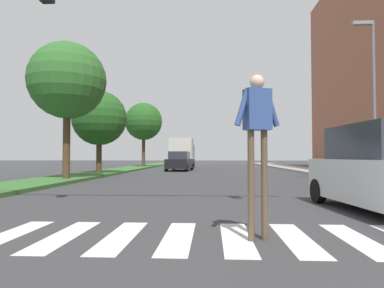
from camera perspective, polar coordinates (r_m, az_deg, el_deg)
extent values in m
plane|color=#38383A|center=(28.04, 3.05, -4.60)|extent=(140.00, 140.00, 0.00)
cube|color=silver|center=(6.34, -28.17, -13.21)|extent=(0.45, 2.20, 0.01)
cube|color=silver|center=(5.93, -20.49, -14.11)|extent=(0.45, 2.20, 0.01)
cube|color=silver|center=(5.64, -11.79, -14.83)|extent=(0.45, 2.20, 0.01)
cube|color=silver|center=(5.49, -2.34, -15.24)|extent=(0.45, 2.20, 0.01)
cube|color=silver|center=(5.48, 7.42, -15.25)|extent=(0.45, 2.20, 0.01)
cube|color=silver|center=(5.61, 16.95, -14.85)|extent=(0.45, 2.20, 0.01)
cube|color=silver|center=(5.88, 25.76, -14.13)|extent=(0.45, 2.20, 0.01)
cube|color=#386B2D|center=(27.15, -13.32, -4.47)|extent=(2.76, 64.00, 0.15)
cylinder|color=#4C3823|center=(18.21, -20.19, 0.53)|extent=(0.36, 0.36, 3.76)
sphere|color=#2D6628|center=(18.58, -20.07, 9.93)|extent=(3.85, 3.85, 3.85)
cylinder|color=#4C3823|center=(23.38, -15.25, -1.55)|extent=(0.36, 0.36, 2.55)
sphere|color=#23561E|center=(23.51, -15.20, 4.20)|extent=(3.60, 3.60, 3.60)
cylinder|color=#4C3823|center=(37.37, -8.09, -0.90)|extent=(0.36, 0.36, 3.66)
sphere|color=#23561E|center=(37.56, -8.07, 3.75)|extent=(4.03, 4.03, 4.03)
cube|color=#9E9991|center=(27.29, 20.62, -4.38)|extent=(3.00, 64.00, 0.15)
cylinder|color=slate|center=(18.25, 28.12, 6.53)|extent=(0.14, 0.14, 7.50)
cube|color=gray|center=(18.93, 26.49, 17.60)|extent=(0.90, 0.24, 0.16)
cylinder|color=brown|center=(5.30, 11.97, -6.68)|extent=(0.13, 0.13, 1.65)
cylinder|color=brown|center=(5.19, 9.83, -6.78)|extent=(0.13, 0.13, 1.65)
cube|color=#334C8C|center=(5.27, 10.83, 5.66)|extent=(0.44, 0.35, 0.62)
cylinder|color=#334C8C|center=(5.39, 13.10, 5.84)|extent=(0.28, 0.17, 0.58)
cylinder|color=#334C8C|center=(5.17, 8.45, 6.14)|extent=(0.28, 0.17, 0.58)
sphere|color=beige|center=(5.35, 10.80, 10.12)|extent=(0.28, 0.28, 0.22)
cylinder|color=black|center=(10.66, 29.05, -6.82)|extent=(0.28, 0.66, 0.64)
cylinder|color=black|center=(9.89, 20.30, -7.35)|extent=(0.28, 0.66, 0.64)
cube|color=black|center=(29.36, -2.04, -3.28)|extent=(2.13, 4.44, 0.79)
cube|color=#2D333D|center=(29.14, -2.10, -1.89)|extent=(1.74, 2.06, 0.64)
cylinder|color=black|center=(31.19, -3.04, -3.75)|extent=(0.27, 0.65, 0.64)
cylinder|color=black|center=(30.94, 0.00, -3.76)|extent=(0.27, 0.65, 0.64)
cylinder|color=black|center=(27.84, -4.31, -3.95)|extent=(0.27, 0.65, 0.64)
cylinder|color=black|center=(27.55, -0.91, -3.98)|extent=(0.27, 0.65, 0.64)
cube|color=silver|center=(37.68, -1.35, -2.96)|extent=(2.28, 4.57, 0.85)
cube|color=#2D333D|center=(37.45, -1.34, -1.79)|extent=(1.81, 2.14, 0.69)
cylinder|color=black|center=(39.43, -2.63, -3.39)|extent=(0.28, 0.66, 0.64)
cylinder|color=black|center=(39.47, -0.19, -3.39)|extent=(0.28, 0.66, 0.64)
cylinder|color=black|center=(35.92, -2.63, -3.52)|extent=(0.28, 0.66, 0.64)
cylinder|color=black|center=(35.96, 0.05, -3.52)|extent=(0.28, 0.66, 0.64)
cube|color=navy|center=(39.33, -1.33, -1.75)|extent=(2.30, 2.00, 2.20)
cube|color=beige|center=(36.24, -1.71, -1.25)|extent=(2.30, 4.20, 2.70)
cylinder|color=black|center=(39.43, -2.85, -3.20)|extent=(0.30, 0.90, 0.90)
cylinder|color=black|center=(39.27, 0.20, -3.21)|extent=(0.30, 0.90, 0.90)
cylinder|color=black|center=(35.31, -3.56, -3.33)|extent=(0.30, 0.90, 0.90)
cylinder|color=black|center=(35.12, -0.15, -3.34)|extent=(0.30, 0.90, 0.90)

